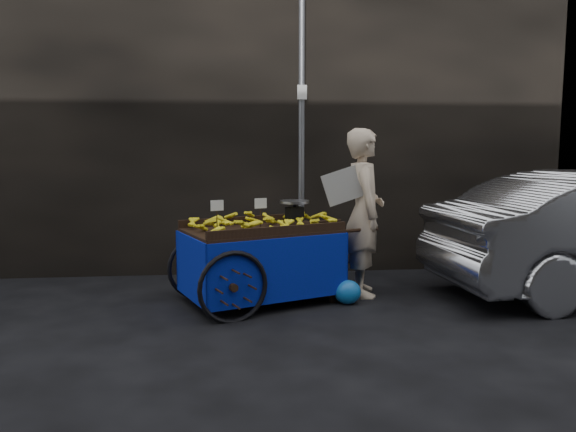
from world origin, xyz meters
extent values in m
plane|color=black|center=(0.00, 0.00, 0.00)|extent=(80.00, 80.00, 0.00)
cube|color=black|center=(-1.00, 2.60, 2.50)|extent=(11.00, 2.00, 5.00)
cylinder|color=slate|center=(0.30, 1.30, 2.00)|extent=(0.08, 0.08, 4.00)
cube|color=white|center=(0.30, 1.25, 2.40)|extent=(0.12, 0.02, 0.18)
cube|color=black|center=(-0.29, 0.16, 0.79)|extent=(1.83, 1.49, 0.06)
cube|color=black|center=(-0.46, 0.59, 0.86)|extent=(1.48, 0.61, 0.10)
cube|color=black|center=(-0.12, -0.27, 0.86)|extent=(1.48, 0.61, 0.10)
cube|color=black|center=(0.50, 0.04, 0.39)|extent=(0.06, 0.06, 0.79)
cube|color=black|center=(0.21, 0.78, 0.39)|extent=(0.06, 0.06, 0.79)
cylinder|color=black|center=(0.82, 0.17, 0.79)|extent=(0.47, 0.22, 0.04)
cylinder|color=black|center=(0.53, 0.90, 0.79)|extent=(0.47, 0.22, 0.04)
torus|color=black|center=(-0.60, -0.53, 0.34)|extent=(0.71, 0.32, 0.74)
torus|color=black|center=(-0.99, 0.46, 0.34)|extent=(0.71, 0.32, 0.74)
cylinder|color=black|center=(-0.80, -0.04, 0.34)|extent=(0.45, 1.05, 0.05)
cube|color=navy|center=(-0.11, -0.31, 0.45)|extent=(1.51, 0.61, 0.67)
cube|color=navy|center=(-0.47, 0.63, 0.45)|extent=(1.51, 0.61, 0.67)
cube|color=navy|center=(-1.03, -0.13, 0.45)|extent=(0.39, 0.96, 0.67)
cube|color=navy|center=(0.45, 0.45, 0.45)|extent=(0.39, 0.96, 0.67)
cube|color=black|center=(0.10, 0.37, 0.96)|extent=(0.22, 0.19, 0.16)
cylinder|color=silver|center=(0.10, 0.37, 1.09)|extent=(0.43, 0.43, 0.03)
cube|color=white|center=(-0.76, -0.14, 1.11)|extent=(0.13, 0.06, 0.11)
cube|color=white|center=(-0.30, 0.04, 1.11)|extent=(0.13, 0.06, 0.11)
imported|color=beige|center=(0.91, 0.36, 0.96)|extent=(0.51, 0.73, 1.92)
cube|color=#B1B0AA|center=(0.67, 0.23, 1.29)|extent=(0.59, 0.02, 0.50)
ellipsoid|color=blue|center=(0.65, -0.03, 0.13)|extent=(0.30, 0.24, 0.27)
camera|label=1|loc=(-0.61, -5.92, 1.71)|focal=35.00mm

